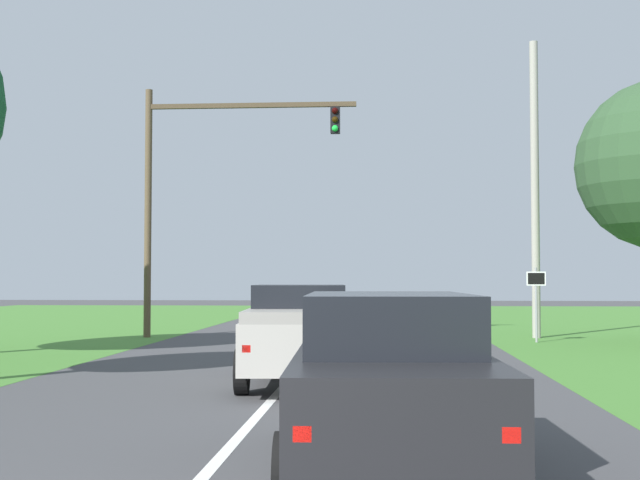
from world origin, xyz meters
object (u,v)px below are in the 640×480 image
at_px(red_suv_near, 389,379).
at_px(pickup_truck_lead, 300,333).
at_px(traffic_light, 199,175).
at_px(keep_moving_sign, 536,294).
at_px(utility_pole_right, 535,189).

distance_m(red_suv_near, pickup_truck_lead, 7.73).
xyz_separation_m(pickup_truck_lead, traffic_light, (-4.66, 12.51, 4.59)).
relative_size(keep_moving_sign, utility_pole_right, 0.23).
height_order(traffic_light, keep_moving_sign, traffic_light).
distance_m(keep_moving_sign, utility_pole_right, 4.14).
height_order(red_suv_near, keep_moving_sign, keep_moving_sign).
distance_m(traffic_light, keep_moving_sign, 11.92).
height_order(pickup_truck_lead, utility_pole_right, utility_pole_right).
distance_m(traffic_light, utility_pole_right, 11.51).
relative_size(red_suv_near, pickup_truck_lead, 0.90).
xyz_separation_m(traffic_light, keep_moving_sign, (11.11, -1.43, -4.06)).
bearing_deg(red_suv_near, keep_moving_sign, 75.47).
height_order(red_suv_near, utility_pole_right, utility_pole_right).
xyz_separation_m(traffic_light, utility_pole_right, (11.48, 0.64, -0.50)).
distance_m(pickup_truck_lead, keep_moving_sign, 12.83).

